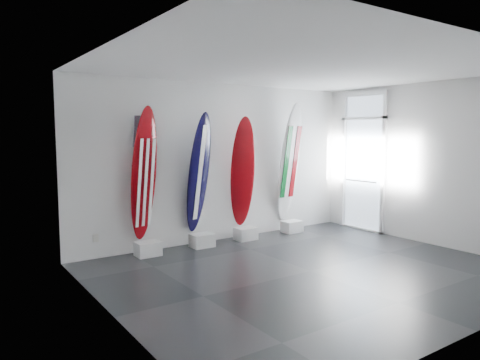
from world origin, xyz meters
TOP-DOWN VIEW (x-y plane):
  - floor at (0.00, 0.00)m, footprint 6.00×6.00m
  - ceiling at (0.00, 0.00)m, footprint 6.00×6.00m
  - wall_back at (0.00, 2.50)m, footprint 6.00×0.00m
  - wall_left at (-3.00, 0.00)m, footprint 0.00×5.00m
  - wall_right at (3.00, 0.00)m, footprint 0.00×5.00m
  - display_block_usa at (-1.67, 2.18)m, footprint 0.40×0.30m
  - surfboard_usa at (-1.67, 2.28)m, footprint 0.60×0.50m
  - display_block_navy at (-0.62, 2.18)m, footprint 0.40×0.30m
  - surfboard_navy at (-0.62, 2.28)m, footprint 0.61×0.57m
  - display_block_swiss at (0.35, 2.18)m, footprint 0.40×0.30m
  - surfboard_swiss at (0.35, 2.28)m, footprint 0.58×0.51m
  - display_block_italy at (1.54, 2.18)m, footprint 0.40×0.30m
  - surfboard_italy at (1.54, 2.28)m, footprint 0.61×0.53m
  - wall_outlet at (-2.45, 2.48)m, footprint 0.09×0.02m
  - glass_door at (2.97, 1.55)m, footprint 0.12×1.16m
  - balcony at (4.30, 1.55)m, footprint 2.80×2.20m

SIDE VIEW (x-z plane):
  - floor at x=0.00m, z-range 0.00..0.00m
  - display_block_usa at x=-1.67m, z-range 0.00..0.24m
  - display_block_navy at x=-0.62m, z-range 0.00..0.24m
  - display_block_swiss at x=0.35m, z-range 0.00..0.24m
  - display_block_italy at x=1.54m, z-range 0.00..0.24m
  - wall_outlet at x=-2.45m, z-range 0.28..0.41m
  - balcony at x=4.30m, z-range -0.10..1.10m
  - surfboard_swiss at x=0.35m, z-range 0.23..2.39m
  - surfboard_navy at x=-0.62m, z-range 0.23..2.44m
  - surfboard_usa at x=-1.67m, z-range 0.23..2.52m
  - glass_door at x=2.97m, z-range 0.00..2.85m
  - surfboard_italy at x=1.54m, z-range 0.23..2.68m
  - wall_back at x=0.00m, z-range -1.50..4.50m
  - wall_left at x=-3.00m, z-range -1.00..4.00m
  - wall_right at x=3.00m, z-range -1.00..4.00m
  - ceiling at x=0.00m, z-range 3.00..3.00m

